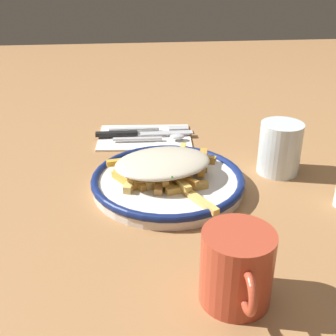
{
  "coord_description": "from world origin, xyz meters",
  "views": [
    {
      "loc": [
        0.65,
        -0.07,
        0.37
      ],
      "look_at": [
        0.0,
        0.0,
        0.04
      ],
      "focal_mm": 46.74,
      "sensor_mm": 36.0,
      "label": 1
    }
  ],
  "objects": [
    {
      "name": "ground_plane",
      "position": [
        0.0,
        0.0,
        0.0
      ],
      "size": [
        2.6,
        2.6,
        0.0
      ],
      "primitive_type": "plane",
      "color": "#9C6D42"
    },
    {
      "name": "plate",
      "position": [
        0.0,
        0.0,
        0.01
      ],
      "size": [
        0.26,
        0.26,
        0.03
      ],
      "color": "silver",
      "rests_on": "ground_plane"
    },
    {
      "name": "fries_heap",
      "position": [
        -0.0,
        -0.01,
        0.04
      ],
      "size": [
        0.25,
        0.2,
        0.04
      ],
      "color": "gold",
      "rests_on": "plate"
    },
    {
      "name": "napkin",
      "position": [
        -0.23,
        -0.03,
        0.0
      ],
      "size": [
        0.15,
        0.21,
        0.01
      ],
      "primitive_type": "cube",
      "rotation": [
        0.0,
        0.0,
        -0.07
      ],
      "color": "white",
      "rests_on": "ground_plane"
    },
    {
      "name": "fork",
      "position": [
        -0.25,
        -0.02,
        0.01
      ],
      "size": [
        0.02,
        0.18,
        0.01
      ],
      "color": "silver",
      "rests_on": "napkin"
    },
    {
      "name": "knife",
      "position": [
        -0.23,
        -0.05,
        0.01
      ],
      "size": [
        0.02,
        0.21,
        0.01
      ],
      "color": "black",
      "rests_on": "napkin"
    },
    {
      "name": "spoon",
      "position": [
        -0.2,
        0.01,
        0.01
      ],
      "size": [
        0.02,
        0.15,
        0.01
      ],
      "color": "silver",
      "rests_on": "napkin"
    },
    {
      "name": "water_glass",
      "position": [
        -0.04,
        0.21,
        0.05
      ],
      "size": [
        0.08,
        0.08,
        0.09
      ],
      "primitive_type": "cylinder",
      "color": "silver",
      "rests_on": "ground_plane"
    },
    {
      "name": "coffee_mug",
      "position": [
        0.27,
        0.05,
        0.05
      ],
      "size": [
        0.11,
        0.08,
        0.09
      ],
      "color": "#B3422B",
      "rests_on": "ground_plane"
    }
  ]
}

